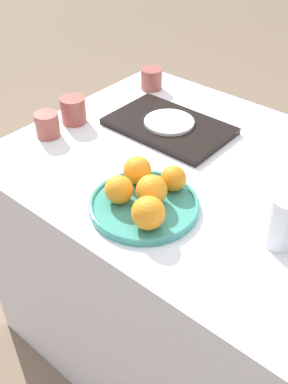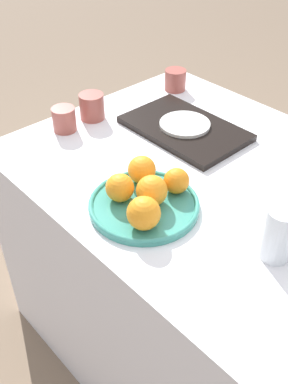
% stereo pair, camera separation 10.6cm
% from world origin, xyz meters
% --- Properties ---
extents(ground_plane, '(12.00, 12.00, 0.00)m').
position_xyz_m(ground_plane, '(0.00, 0.00, 0.00)').
color(ground_plane, '#7A6651').
extents(table, '(1.16, 0.85, 0.77)m').
position_xyz_m(table, '(0.00, 0.00, 0.39)').
color(table, white).
rests_on(table, ground_plane).
extents(fruit_platter, '(0.27, 0.27, 0.02)m').
position_xyz_m(fruit_platter, '(-0.04, -0.24, 0.78)').
color(fruit_platter, teal).
rests_on(fruit_platter, table).
extents(orange_0, '(0.08, 0.08, 0.08)m').
position_xyz_m(orange_0, '(-0.03, -0.22, 0.82)').
color(orange_0, orange).
rests_on(orange_0, fruit_platter).
extents(orange_1, '(0.08, 0.08, 0.08)m').
position_xyz_m(orange_1, '(0.02, -0.29, 0.82)').
color(orange_1, orange).
rests_on(orange_1, fruit_platter).
extents(orange_2, '(0.07, 0.07, 0.07)m').
position_xyz_m(orange_2, '(-0.10, -0.27, 0.82)').
color(orange_2, orange).
rests_on(orange_2, fruit_platter).
extents(orange_3, '(0.06, 0.06, 0.06)m').
position_xyz_m(orange_3, '(-0.02, -0.15, 0.82)').
color(orange_3, orange).
rests_on(orange_3, fruit_platter).
extents(orange_4, '(0.07, 0.07, 0.07)m').
position_xyz_m(orange_4, '(-0.11, -0.18, 0.82)').
color(orange_4, orange).
rests_on(orange_4, fruit_platter).
extents(water_glass, '(0.07, 0.07, 0.13)m').
position_xyz_m(water_glass, '(0.26, -0.14, 0.83)').
color(water_glass, silver).
rests_on(water_glass, table).
extents(serving_tray, '(0.37, 0.24, 0.02)m').
position_xyz_m(serving_tray, '(-0.23, 0.10, 0.78)').
color(serving_tray, black).
rests_on(serving_tray, table).
extents(side_plate, '(0.15, 0.15, 0.01)m').
position_xyz_m(side_plate, '(-0.23, 0.10, 0.80)').
color(side_plate, silver).
rests_on(side_plate, serving_tray).
extents(cup_1, '(0.07, 0.07, 0.07)m').
position_xyz_m(cup_1, '(-0.48, -0.17, 0.81)').
color(cup_1, '#9E4C42').
rests_on(cup_1, table).
extents(cup_2, '(0.08, 0.08, 0.08)m').
position_xyz_m(cup_2, '(-0.48, -0.06, 0.81)').
color(cup_2, '#9E4C42').
rests_on(cup_2, table).
extents(cup_3, '(0.07, 0.07, 0.07)m').
position_xyz_m(cup_3, '(-0.45, 0.28, 0.81)').
color(cup_3, '#9E4C42').
rests_on(cup_3, table).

